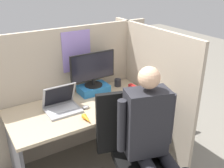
# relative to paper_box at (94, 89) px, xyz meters

# --- Properties ---
(cubicle_panel_back) EXTENTS (1.98, 0.05, 1.43)m
(cubicle_panel_back) POSITION_rel_paper_box_xyz_m (-0.22, 0.16, -0.05)
(cubicle_panel_back) COLOR tan
(cubicle_panel_back) RESTS_ON ground
(cubicle_panel_right) EXTENTS (0.04, 1.34, 1.43)m
(cubicle_panel_right) POSITION_rel_paper_box_xyz_m (0.54, -0.29, -0.05)
(cubicle_panel_right) COLOR tan
(cubicle_panel_right) RESTS_ON ground
(desk) EXTENTS (1.48, 0.70, 0.72)m
(desk) POSITION_rel_paper_box_xyz_m (-0.22, -0.22, -0.22)
(desk) COLOR tan
(desk) RESTS_ON ground
(paper_box) EXTENTS (0.32, 0.20, 0.08)m
(paper_box) POSITION_rel_paper_box_xyz_m (0.00, 0.00, 0.00)
(paper_box) COLOR #236BAD
(paper_box) RESTS_ON desk
(monitor) EXTENTS (0.51, 0.19, 0.37)m
(monitor) POSITION_rel_paper_box_xyz_m (0.00, 0.00, 0.24)
(monitor) COLOR black
(monitor) RESTS_ON paper_box
(laptop) EXTENTS (0.32, 0.26, 0.25)m
(laptop) POSITION_rel_paper_box_xyz_m (-0.44, -0.18, 0.01)
(laptop) COLOR #99999E
(laptop) RESTS_ON desk
(mouse) EXTENTS (0.07, 0.04, 0.03)m
(mouse) POSITION_rel_paper_box_xyz_m (-0.24, -0.28, -0.03)
(mouse) COLOR silver
(mouse) RESTS_ON desk
(stapler) EXTENTS (0.05, 0.12, 0.06)m
(stapler) POSITION_rel_paper_box_xyz_m (0.39, -0.18, -0.01)
(stapler) COLOR #A31919
(stapler) RESTS_ON desk
(carrot_toy) EXTENTS (0.05, 0.15, 0.05)m
(carrot_toy) POSITION_rel_paper_box_xyz_m (-0.33, -0.49, -0.02)
(carrot_toy) COLOR orange
(carrot_toy) RESTS_ON desk
(office_chair) EXTENTS (0.58, 0.62, 1.03)m
(office_chair) POSITION_rel_paper_box_xyz_m (-0.05, -0.82, -0.25)
(office_chair) COLOR black
(office_chair) RESTS_ON ground
(person) EXTENTS (0.46, 0.51, 1.31)m
(person) POSITION_rel_paper_box_xyz_m (-0.00, -0.98, -0.02)
(person) COLOR black
(person) RESTS_ON ground
(coffee_mug) EXTENTS (0.08, 0.08, 0.08)m
(coffee_mug) POSITION_rel_paper_box_xyz_m (0.32, 0.01, 0.00)
(coffee_mug) COLOR #232328
(coffee_mug) RESTS_ON desk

